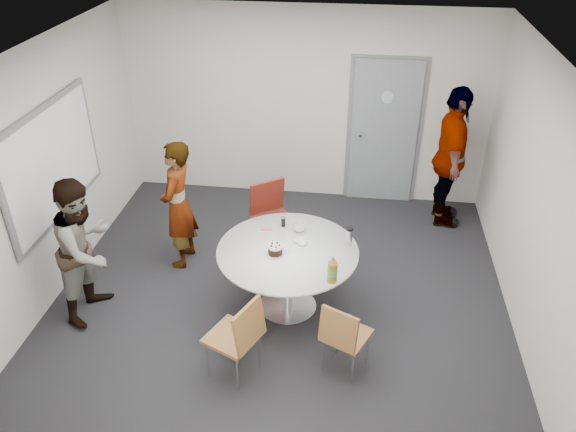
# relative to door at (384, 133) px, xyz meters

# --- Properties ---
(floor) EXTENTS (5.00, 5.00, 0.00)m
(floor) POSITION_rel_door_xyz_m (-1.10, -2.48, -1.03)
(floor) COLOR black
(floor) RESTS_ON ground
(ceiling) EXTENTS (5.00, 5.00, 0.00)m
(ceiling) POSITION_rel_door_xyz_m (-1.10, -2.48, 1.67)
(ceiling) COLOR silver
(ceiling) RESTS_ON wall_back
(wall_back) EXTENTS (5.00, 0.00, 5.00)m
(wall_back) POSITION_rel_door_xyz_m (-1.10, 0.02, 0.32)
(wall_back) COLOR silver
(wall_back) RESTS_ON floor
(wall_left) EXTENTS (0.00, 5.00, 5.00)m
(wall_left) POSITION_rel_door_xyz_m (-3.60, -2.48, 0.32)
(wall_left) COLOR silver
(wall_left) RESTS_ON floor
(wall_right) EXTENTS (0.00, 5.00, 5.00)m
(wall_right) POSITION_rel_door_xyz_m (1.40, -2.48, 0.32)
(wall_right) COLOR silver
(wall_right) RESTS_ON floor
(wall_front) EXTENTS (5.00, 0.00, 5.00)m
(wall_front) POSITION_rel_door_xyz_m (-1.10, -4.98, 0.32)
(wall_front) COLOR silver
(wall_front) RESTS_ON floor
(door) EXTENTS (1.02, 0.17, 2.12)m
(door) POSITION_rel_door_xyz_m (0.00, 0.00, 0.00)
(door) COLOR gray
(door) RESTS_ON wall_back
(whiteboard) EXTENTS (0.04, 1.90, 1.25)m
(whiteboard) POSITION_rel_door_xyz_m (-3.56, -2.28, 0.42)
(whiteboard) COLOR slate
(whiteboard) RESTS_ON wall_left
(table) EXTENTS (1.47, 1.47, 1.05)m
(table) POSITION_rel_door_xyz_m (-0.97, -2.59, -0.37)
(table) COLOR white
(table) RESTS_ON floor
(chair_near_left) EXTENTS (0.59, 0.57, 0.89)m
(chair_near_left) POSITION_rel_door_xyz_m (-1.29, -3.63, -0.48)
(chair_near_left) COLOR brown
(chair_near_left) RESTS_ON floor
(chair_near_right) EXTENTS (0.52, 0.54, 0.81)m
(chair_near_right) POSITION_rel_door_xyz_m (-0.37, -3.46, -0.54)
(chair_near_right) COLOR brown
(chair_near_right) RESTS_ON floor
(chair_far) EXTENTS (0.66, 0.67, 0.97)m
(chair_far) POSITION_rel_door_xyz_m (-1.33, -1.58, -0.43)
(chair_far) COLOR maroon
(chair_far) RESTS_ON floor
(person_main) EXTENTS (0.40, 0.59, 1.58)m
(person_main) POSITION_rel_door_xyz_m (-2.37, -1.89, -0.24)
(person_main) COLOR #A5C6EA
(person_main) RESTS_ON floor
(person_left) EXTENTS (0.72, 0.86, 1.59)m
(person_left) POSITION_rel_door_xyz_m (-3.05, -2.87, -0.23)
(person_left) COLOR white
(person_left) RESTS_ON floor
(person_right) EXTENTS (0.48, 1.12, 1.89)m
(person_right) POSITION_rel_door_xyz_m (0.85, -0.53, -0.08)
(person_right) COLOR black
(person_right) RESTS_ON floor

